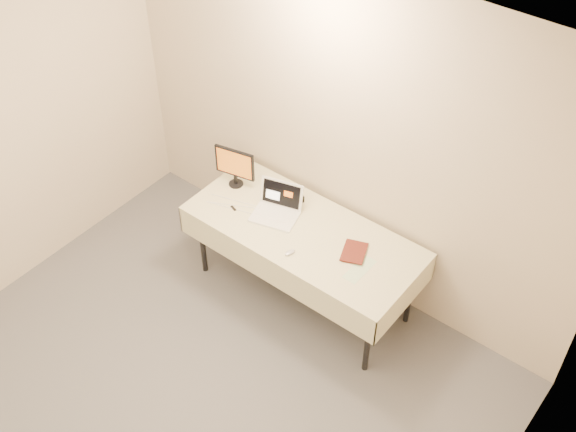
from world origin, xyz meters
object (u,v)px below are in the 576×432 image
Objects in this scene: monitor at (235,165)px; book at (344,240)px; table at (303,236)px; laptop at (277,207)px.

monitor is 1.54× the size of book.
laptop reaches higher than table.
laptop is at bearing 156.79° from book.
monitor is at bearing 173.35° from table.
laptop reaches higher than book.
laptop is (-0.28, 0.03, 0.12)m from table.
laptop is at bearing -19.38° from monitor.
table is 0.40m from book.
table is 4.46× the size of laptop.
book is (0.36, 0.00, 0.18)m from table.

